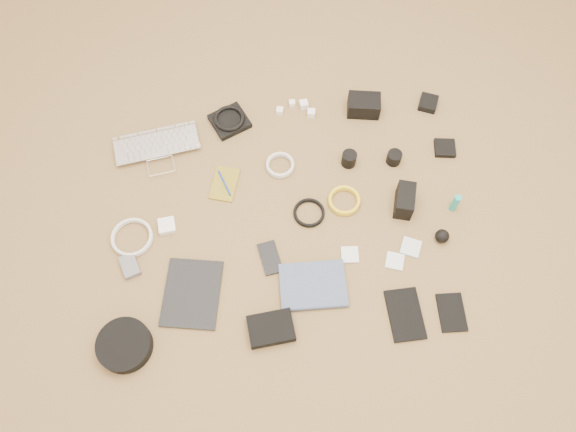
{
  "coord_description": "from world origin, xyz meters",
  "views": [
    {
      "loc": [
        -0.09,
        -0.94,
        1.98
      ],
      "look_at": [
        0.0,
        -0.0,
        0.02
      ],
      "focal_mm": 35.0,
      "sensor_mm": 36.0,
      "label": 1
    }
  ],
  "objects": [
    {
      "name": "charger_b",
      "position": [
        0.07,
        0.54,
        0.01
      ],
      "size": [
        0.03,
        0.03,
        0.02
      ],
      "primitive_type": "cube",
      "rotation": [
        0.0,
        0.0,
        -0.03
      ],
      "color": "white",
      "rests_on": "ground"
    },
    {
      "name": "cable_white_b",
      "position": [
        -0.6,
        -0.03,
        0.01
      ],
      "size": [
        0.17,
        0.17,
        0.01
      ],
      "primitive_type": "torus",
      "rotation": [
        0.0,
        0.0,
        0.07
      ],
      "color": "silver",
      "rests_on": "ground"
    },
    {
      "name": "headphone_case",
      "position": [
        -0.61,
        -0.45,
        0.03
      ],
      "size": [
        0.21,
        0.21,
        0.05
      ],
      "primitive_type": "cylinder",
      "rotation": [
        0.0,
        0.0,
        0.14
      ],
      "color": "black",
      "rests_on": "ground"
    },
    {
      "name": "notebook_black_a",
      "position": [
        0.38,
        -0.43,
        0.01
      ],
      "size": [
        0.13,
        0.2,
        0.01
      ],
      "primitive_type": "cube",
      "rotation": [
        0.0,
        0.0,
        0.03
      ],
      "color": "black",
      "rests_on": "ground"
    },
    {
      "name": "card_reader",
      "position": [
        0.68,
        0.25,
        0.01
      ],
      "size": [
        0.09,
        0.09,
        0.02
      ],
      "primitive_type": "cube",
      "rotation": [
        0.0,
        0.0,
        -0.14
      ],
      "color": "black",
      "rests_on": "ground"
    },
    {
      "name": "lens_cleaner",
      "position": [
        0.65,
        -0.02,
        0.05
      ],
      "size": [
        0.04,
        0.04,
        0.09
      ],
      "primitive_type": "cylinder",
      "rotation": [
        0.0,
        0.0,
        -0.43
      ],
      "color": "teal",
      "rests_on": "ground"
    },
    {
      "name": "battery_charger",
      "position": [
        -0.61,
        -0.15,
        0.01
      ],
      "size": [
        0.09,
        0.1,
        0.03
      ],
      "primitive_type": "cube",
      "rotation": [
        0.0,
        0.0,
        0.35
      ],
      "color": "slate",
      "rests_on": "ground"
    },
    {
      "name": "cable_yellow",
      "position": [
        0.23,
        0.05,
        0.01
      ],
      "size": [
        0.17,
        0.17,
        0.01
      ],
      "primitive_type": "torus",
      "rotation": [
        0.0,
        0.0,
        -0.35
      ],
      "color": "yellow",
      "rests_on": "ground"
    },
    {
      "name": "phone",
      "position": [
        -0.08,
        -0.16,
        0.01
      ],
      "size": [
        0.09,
        0.14,
        0.01
      ],
      "primitive_type": "cube",
      "rotation": [
        0.0,
        0.0,
        0.19
      ],
      "color": "black",
      "rests_on": "ground"
    },
    {
      "name": "pen_blue",
      "position": [
        -0.24,
        0.17,
        0.01
      ],
      "size": [
        0.05,
        0.12,
        0.01
      ],
      "primitive_type": "cylinder",
      "rotation": [
        1.57,
        0.0,
        0.35
      ],
      "color": "#13339B",
      "rests_on": "notebook_olive"
    },
    {
      "name": "lens_a",
      "position": [
        0.27,
        0.23,
        0.03
      ],
      "size": [
        0.08,
        0.08,
        0.06
      ],
      "primitive_type": "cylinder",
      "rotation": [
        0.0,
        0.0,
        0.36
      ],
      "color": "black",
      "rests_on": "ground"
    },
    {
      "name": "flash",
      "position": [
        0.46,
        0.01,
        0.05
      ],
      "size": [
        0.1,
        0.14,
        0.09
      ],
      "primitive_type": "cube",
      "rotation": [
        0.0,
        0.0,
        -0.27
      ],
      "color": "black",
      "rests_on": "ground"
    },
    {
      "name": "charger_d",
      "position": [
        0.15,
        0.48,
        0.02
      ],
      "size": [
        0.04,
        0.04,
        0.03
      ],
      "primitive_type": "cube",
      "rotation": [
        0.0,
        0.0,
        -0.14
      ],
      "color": "white",
      "rests_on": "ground"
    },
    {
      "name": "charger_a",
      "position": [
        0.01,
        0.5,
        0.01
      ],
      "size": [
        0.03,
        0.03,
        0.03
      ],
      "primitive_type": "cube",
      "rotation": [
        0.0,
        0.0,
        -0.25
      ],
      "color": "white",
      "rests_on": "ground"
    },
    {
      "name": "drive_case",
      "position": [
        -0.1,
        -0.44,
        0.02
      ],
      "size": [
        0.17,
        0.13,
        0.04
      ],
      "primitive_type": "cube",
      "rotation": [
        0.0,
        0.0,
        0.1
      ],
      "color": "black",
      "rests_on": "ground"
    },
    {
      "name": "filter_case_left",
      "position": [
        0.22,
        -0.18,
        0.0
      ],
      "size": [
        0.07,
        0.07,
        0.01
      ],
      "primitive_type": "cube",
      "rotation": [
        0.0,
        0.0,
        -0.06
      ],
      "color": "silver",
      "rests_on": "ground"
    },
    {
      "name": "notebook_olive",
      "position": [
        -0.24,
        0.17,
        0.0
      ],
      "size": [
        0.14,
        0.17,
        0.01
      ],
      "primitive_type": "cube",
      "rotation": [
        0.0,
        0.0,
        -0.28
      ],
      "color": "olive",
      "rests_on": "ground"
    },
    {
      "name": "lens_b",
      "position": [
        0.46,
        0.22,
        0.03
      ],
      "size": [
        0.07,
        0.07,
        0.05
      ],
      "primitive_type": "cylinder",
      "rotation": [
        0.0,
        0.0,
        0.15
      ],
      "color": "black",
      "rests_on": "ground"
    },
    {
      "name": "laptop",
      "position": [
        -0.5,
        0.33,
        0.01
      ],
      "size": [
        0.38,
        0.3,
        0.03
      ],
      "primitive_type": "imported",
      "rotation": [
        0.0,
        0.0,
        0.17
      ],
      "color": "silver",
      "rests_on": "ground"
    },
    {
      "name": "headphone_pouch",
      "position": [
        -0.2,
        0.47,
        0.01
      ],
      "size": [
        0.19,
        0.18,
        0.03
      ],
      "primitive_type": "cube",
      "rotation": [
        0.0,
        0.0,
        0.44
      ],
      "color": "black",
      "rests_on": "ground"
    },
    {
      "name": "filter_case_mid",
      "position": [
        0.38,
        -0.22,
        0.0
      ],
      "size": [
        0.08,
        0.08,
        0.01
      ],
      "primitive_type": "cube",
      "rotation": [
        0.0,
        0.0,
        -0.32
      ],
      "color": "silver",
      "rests_on": "ground"
    },
    {
      "name": "air_blower",
      "position": [
        0.58,
        -0.14,
        0.03
      ],
      "size": [
        0.06,
        0.06,
        0.05
      ],
      "primitive_type": "sphere",
      "rotation": [
        0.0,
        0.0,
        -0.06
      ],
      "color": "black",
      "rests_on": "ground"
    },
    {
      "name": "paperback",
      "position": [
        0.06,
        -0.38,
        0.01
      ],
      "size": [
        0.24,
        0.18,
        0.02
      ],
      "primitive_type": "imported",
      "rotation": [
        0.0,
        0.0,
        1.55
      ],
      "color": "#425070",
      "rests_on": "ground"
    },
    {
      "name": "filter_case_right",
      "position": [
        0.45,
        -0.17,
        0.0
      ],
      "size": [
        0.09,
        0.09,
        0.01
      ],
      "primitive_type": "cube",
      "rotation": [
        0.0,
        0.0,
        -0.42
      ],
      "color": "silver",
      "rests_on": "ground"
    },
    {
      "name": "cable_white_a",
      "position": [
        -0.01,
        0.23,
        0.01
      ],
      "size": [
        0.15,
        0.15,
        0.01
      ],
      "primitive_type": "torus",
      "rotation": [
        0.0,
        0.0,
        0.38
      ],
      "color": "silver",
      "rests_on": "ground"
    },
    {
      "name": "tablet",
      "position": [
        -0.38,
        -0.28,
        0.01
      ],
      "size": [
        0.24,
        0.29,
        0.01
      ],
      "primitive_type": "cube",
      "rotation": [
        0.0,
        0.0,
        -0.17
      ],
      "color": "black",
      "rests_on": "ground"
    },
    {
      "name": "notebook_black_b",
      "position": [
        0.55,
        -0.43,
        0.01
      ],
      "size": [
        0.1,
        0.15,
        0.01
      ],
      "primitive_type": "cube",
      "rotation": [
        0.0,
        0.0,
        -0.03
      ],
      "color": "black",
      "rests_on": "ground"
    },
    {
      "name": "dslr_camera",
      "position": [
        0.37,
        0.48,
        0.04
      ],
      "size": [
        0.15,
        0.11,
        0.08
      ],
      "primitive_type": "cube",
      "rotation": [
        0.0,
        0.0,
        -0.16
      ],
      "color": "black",
      "rests_on": "ground"
    },
    {
      "name": "power_brick",
      "position": [
        -0.47,
        0.0,
        0.01
      ],
      "size": [
        0.07,
        0.07,
        0.03
      ],
      "primitive_type": "cube",
      "rotation": [
        0.0,
        0.0,
        0.11
      ],
      "color": "white",
      "rests_on": "ground"
    },
    {
      "name": "cable_black",
      "position": [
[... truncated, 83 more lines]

